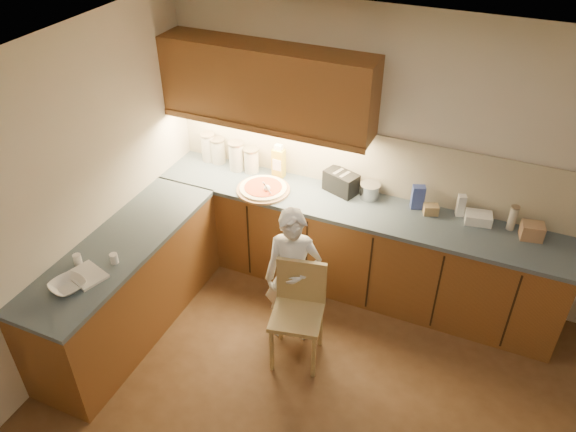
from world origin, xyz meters
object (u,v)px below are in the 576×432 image
at_px(child, 293,277).
at_px(wooden_chair, 299,306).
at_px(oil_jug, 279,162).
at_px(pizza_on_board, 263,189).
at_px(toaster, 341,182).

relative_size(child, wooden_chair, 1.43).
height_order(child, oil_jug, child).
xyz_separation_m(pizza_on_board, child, (0.60, -0.71, -0.30)).
distance_m(child, wooden_chair, 0.25).
height_order(pizza_on_board, toaster, toaster).
bearing_deg(pizza_on_board, toaster, 22.85).
relative_size(oil_jug, toaster, 0.97).
xyz_separation_m(child, wooden_chair, (0.13, -0.18, -0.12)).
relative_size(pizza_on_board, toaster, 1.42).
bearing_deg(oil_jug, pizza_on_board, -94.19).
relative_size(pizza_on_board, oil_jug, 1.47).
bearing_deg(child, wooden_chair, -71.97).
xyz_separation_m(child, oil_jug, (-0.58, 1.01, 0.43)).
xyz_separation_m(pizza_on_board, oil_jug, (0.02, 0.30, 0.13)).
distance_m(child, oil_jug, 1.24).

